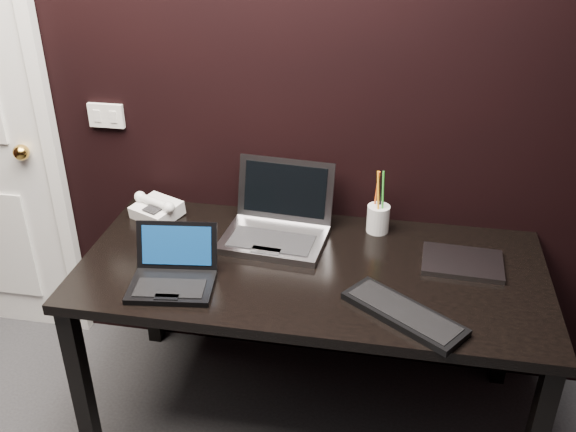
% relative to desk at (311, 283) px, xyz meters
% --- Properties ---
extents(wall_back, '(4.00, 0.00, 4.00)m').
position_rel_desk_xyz_m(wall_back, '(-0.30, 0.40, 0.64)').
color(wall_back, black).
rests_on(wall_back, ground).
extents(wall_switch, '(0.15, 0.02, 0.10)m').
position_rel_desk_xyz_m(wall_switch, '(-0.92, 0.39, 0.46)').
color(wall_switch, silver).
rests_on(wall_switch, wall_back).
extents(desk, '(1.70, 0.80, 0.74)m').
position_rel_desk_xyz_m(desk, '(0.00, 0.00, 0.00)').
color(desk, black).
rests_on(desk, ground).
extents(netbook, '(0.32, 0.29, 0.18)m').
position_rel_desk_xyz_m(netbook, '(-0.46, -0.20, 0.12)').
color(netbook, black).
rests_on(netbook, desk).
extents(silver_laptop, '(0.42, 0.38, 0.27)m').
position_rel_desk_xyz_m(silver_laptop, '(-0.16, 0.18, 0.13)').
color(silver_laptop, '#9A999F').
rests_on(silver_laptop, desk).
extents(ext_keyboard, '(0.42, 0.36, 0.03)m').
position_rel_desk_xyz_m(ext_keyboard, '(0.34, -0.25, 0.09)').
color(ext_keyboard, black).
rests_on(ext_keyboard, desk).
extents(closed_laptop, '(0.30, 0.22, 0.02)m').
position_rel_desk_xyz_m(closed_laptop, '(0.54, 0.10, 0.09)').
color(closed_laptop, gray).
rests_on(closed_laptop, desk).
extents(desk_phone, '(0.23, 0.22, 0.11)m').
position_rel_desk_xyz_m(desk_phone, '(-0.69, 0.25, 0.12)').
color(desk_phone, white).
rests_on(desk_phone, desk).
extents(mobile_phone, '(0.06, 0.05, 0.10)m').
position_rel_desk_xyz_m(mobile_phone, '(-0.64, 0.03, 0.11)').
color(mobile_phone, black).
rests_on(mobile_phone, desk).
extents(pen_cup, '(0.09, 0.09, 0.26)m').
position_rel_desk_xyz_m(pen_cup, '(0.22, 0.30, 0.14)').
color(pen_cup, silver).
rests_on(pen_cup, desk).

